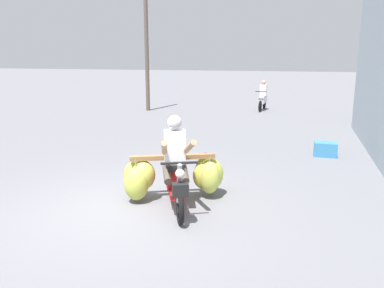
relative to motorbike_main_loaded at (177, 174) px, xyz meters
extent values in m
plane|color=slate|center=(-0.70, -0.66, -0.50)|extent=(120.00, 120.00, 0.00)
torus|color=black|center=(0.33, -0.91, -0.22)|extent=(0.30, 0.54, 0.56)
torus|color=black|center=(-0.16, 0.18, -0.22)|extent=(0.30, 0.54, 0.56)
cube|color=red|center=(0.13, -0.46, -0.18)|extent=(0.45, 0.61, 0.08)
cube|color=red|center=(-0.04, -0.09, 0.00)|extent=(0.52, 0.70, 0.36)
cube|color=black|center=(0.00, -0.16, 0.22)|extent=(0.48, 0.65, 0.10)
cylinder|color=gray|center=(0.31, -0.86, 0.12)|extent=(0.18, 0.29, 0.69)
cylinder|color=black|center=(0.32, -0.90, 0.46)|extent=(0.53, 0.26, 0.04)
sphere|color=silver|center=(0.35, -0.97, 0.32)|extent=(0.14, 0.14, 0.14)
cube|color=black|center=(0.37, -1.00, 0.08)|extent=(0.28, 0.24, 0.20)
cube|color=red|center=(0.33, -0.91, 0.08)|extent=(0.21, 0.30, 0.04)
cube|color=olive|center=(-0.10, 0.05, 0.28)|extent=(1.41, 0.70, 0.08)
cube|color=olive|center=(-0.17, 0.21, 0.25)|extent=(1.27, 0.62, 0.06)
ellipsoid|color=#B3BD43|center=(-0.78, -0.15, -0.04)|extent=(0.44, 0.43, 0.48)
cylinder|color=#998459|center=(-0.78, -0.15, 0.23)|extent=(0.02, 0.02, 0.13)
ellipsoid|color=#C1CB51|center=(0.53, 0.24, -0.10)|extent=(0.47, 0.45, 0.58)
cylinder|color=#998459|center=(0.53, 0.24, 0.23)|extent=(0.02, 0.02, 0.13)
ellipsoid|color=#B4BF44|center=(0.38, 0.28, -0.09)|extent=(0.44, 0.42, 0.47)
cylinder|color=#998459|center=(0.38, 0.28, 0.21)|extent=(0.02, 0.02, 0.18)
ellipsoid|color=#B7C147|center=(0.50, 0.42, -0.09)|extent=(0.63, 0.61, 0.59)
cylinder|color=#998459|center=(0.50, 0.42, 0.24)|extent=(0.02, 0.02, 0.12)
ellipsoid|color=#B2BC42|center=(0.36, 0.56, -0.07)|extent=(0.49, 0.48, 0.59)
cylinder|color=#998459|center=(0.36, 0.56, 0.25)|extent=(0.02, 0.02, 0.10)
ellipsoid|color=#B8C248|center=(-0.66, -0.29, -0.15)|extent=(0.53, 0.51, 0.59)
cylinder|color=#998459|center=(-0.66, -0.29, 0.20)|extent=(0.02, 0.02, 0.18)
ellipsoid|color=#BCC64C|center=(-0.59, -0.15, -0.03)|extent=(0.53, 0.50, 0.52)
cylinder|color=#998459|center=(-0.59, -0.15, 0.25)|extent=(0.02, 0.02, 0.09)
cube|color=silver|center=(0.04, -0.27, 0.55)|extent=(0.40, 0.34, 0.56)
sphere|color=silver|center=(0.05, -0.29, 0.96)|extent=(0.24, 0.24, 0.24)
cylinder|color=tan|center=(0.36, -0.51, 0.62)|extent=(0.42, 0.68, 0.39)
cylinder|color=tan|center=(0.01, -0.66, 0.62)|extent=(0.33, 0.71, 0.39)
cylinder|color=#4C4238|center=(0.22, -0.33, 0.12)|extent=(0.30, 0.45, 0.27)
cylinder|color=#4C4238|center=(-0.03, -0.44, 0.12)|extent=(0.30, 0.45, 0.27)
torus|color=black|center=(0.20, 11.65, -0.24)|extent=(0.12, 0.52, 0.52)
torus|color=black|center=(0.28, 12.74, -0.24)|extent=(0.12, 0.52, 0.52)
cube|color=silver|center=(0.25, 12.30, 0.00)|extent=(0.31, 0.92, 0.32)
cylinder|color=black|center=(0.20, 11.70, 0.42)|extent=(0.50, 0.08, 0.04)
cube|color=silver|center=(0.25, 12.32, 0.45)|extent=(0.31, 0.22, 0.52)
sphere|color=tan|center=(0.25, 12.30, 0.80)|extent=(0.20, 0.20, 0.20)
cube|color=teal|center=(2.68, 4.02, -0.32)|extent=(0.56, 0.40, 0.36)
cylinder|color=brown|center=(-4.91, 10.71, 2.63)|extent=(0.18, 0.18, 6.26)
camera|label=1|loc=(2.03, -6.22, 2.03)|focal=36.44mm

